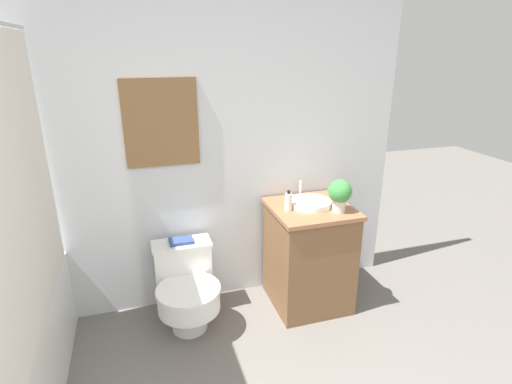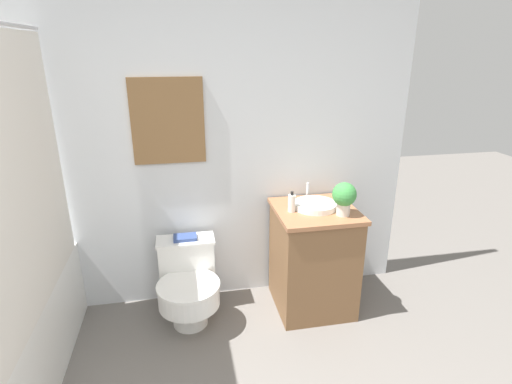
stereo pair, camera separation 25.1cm
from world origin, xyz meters
The scene contains 7 objects.
wall_back centered at (0.00, 2.40, 1.25)m, with size 3.56×0.07×2.50m.
toilet centered at (0.07, 2.08, 0.29)m, with size 0.43×0.58×0.57m.
vanity centered at (0.99, 2.07, 0.40)m, with size 0.57×0.57×0.79m.
sink centered at (0.99, 2.10, 0.81)m, with size 0.30×0.34×0.13m.
soap_bottle centered at (0.81, 2.06, 0.86)m, with size 0.05×0.05×0.15m.
potted_plant centered at (1.14, 1.94, 0.93)m, with size 0.16×0.16×0.23m.
book_on_tank centered at (0.07, 2.23, 0.58)m, with size 0.17×0.11×0.02m.
Camera 2 is at (0.08, -0.40, 1.86)m, focal length 28.00 mm.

